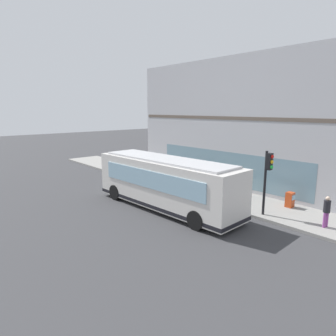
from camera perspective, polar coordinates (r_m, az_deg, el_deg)
ground at (r=18.66m, az=-1.62°, el=-7.23°), size 120.00×120.00×0.00m
sidewalk_curb at (r=21.62m, az=7.59°, el=-4.54°), size 3.72×40.00×0.15m
building_corner at (r=25.31m, az=16.37°, el=8.17°), size 7.49×18.93×9.54m
city_bus_nearside at (r=17.80m, az=-0.50°, el=-2.93°), size 3.06×10.16×3.07m
traffic_light_near_corner at (r=16.91m, az=18.45°, el=-0.54°), size 0.32×0.49×3.55m
fire_hydrant at (r=20.55m, az=13.70°, el=-4.33°), size 0.35×0.35×0.74m
pedestrian_by_light_pole at (r=22.42m, az=0.90°, el=-1.08°), size 0.32×0.32×1.71m
pedestrian_near_building_entrance at (r=22.49m, az=3.08°, el=-0.86°), size 0.32×0.32×1.82m
pedestrian_walking_along_curb at (r=24.09m, az=-2.57°, el=-0.50°), size 0.32×0.32×1.54m
pedestrian_near_hydrant at (r=16.70m, az=27.95°, el=-7.03°), size 0.32×0.32×1.58m
newspaper_vending_box at (r=19.28m, az=22.19°, el=-5.60°), size 0.44×0.42×0.90m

